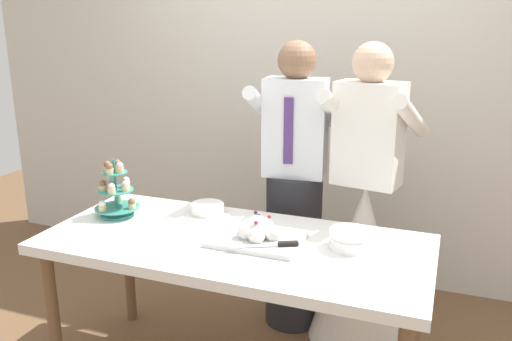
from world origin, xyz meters
name	(u,v)px	position (x,y,z in m)	size (l,w,h in m)	color
rear_wall	(315,68)	(0.00, 1.41, 1.45)	(5.20, 0.10, 2.90)	beige
dessert_table	(234,254)	(0.00, 0.00, 0.70)	(1.80, 0.80, 0.78)	white
cupcake_stand	(116,192)	(-0.69, 0.07, 0.90)	(0.23, 0.23, 0.31)	teal
main_cake_tray	(257,233)	(0.11, 0.02, 0.81)	(0.42, 0.33, 0.12)	silver
plate_stack	(350,239)	(0.52, 0.10, 0.82)	(0.19, 0.19, 0.09)	white
round_cake	(207,210)	(-0.26, 0.25, 0.80)	(0.24, 0.24, 0.06)	white
person_groom	(294,204)	(0.10, 0.66, 0.75)	(0.50, 0.52, 1.66)	#232328
person_bride	(362,242)	(0.50, 0.62, 0.58)	(0.57, 0.56, 1.66)	white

